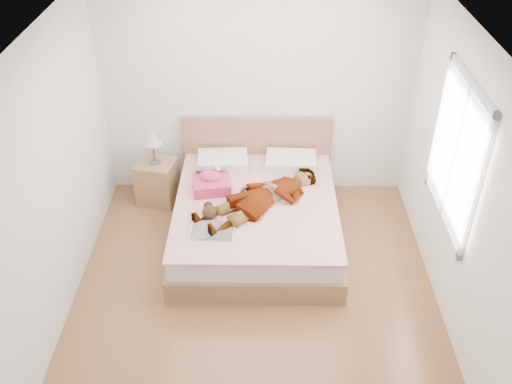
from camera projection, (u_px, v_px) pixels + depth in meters
ground at (255, 299)px, 5.66m from camera, size 4.00×4.00×0.00m
woman at (262, 194)px, 6.07m from camera, size 1.59×1.45×0.22m
hair at (212, 176)px, 6.49m from camera, size 0.47×0.55×0.07m
phone at (217, 168)px, 6.36m from camera, size 0.09×0.10×0.05m
room_shell at (456, 155)px, 5.03m from camera, size 4.00×4.00×4.00m
bed at (256, 214)px, 6.35m from camera, size 1.80×2.08×1.00m
towel at (211, 183)px, 6.28m from camera, size 0.45×0.38×0.21m
magazine at (212, 231)px, 5.71m from camera, size 0.48×0.33×0.03m
coffee_mug at (247, 213)px, 5.89m from camera, size 0.11×0.08×0.09m
plush_toy at (209, 211)px, 5.89m from camera, size 0.18×0.25×0.13m
nightstand at (157, 179)px, 6.86m from camera, size 0.52×0.48×0.96m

